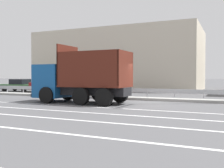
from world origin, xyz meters
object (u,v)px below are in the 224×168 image
dump_truck (72,82)px  parked_car_2 (49,85)px  parked_car_3 (96,87)px  median_road_sign (46,83)px  parked_car_1 (19,85)px

dump_truck → parked_car_2: bearing=46.0°
parked_car_2 → dump_truck: bearing=49.8°
dump_truck → parked_car_3: dump_truck is taller
parked_car_2 → parked_car_3: parked_car_2 is taller
median_road_sign → parked_car_2: median_road_sign is taller
median_road_sign → parked_car_2: 4.63m
median_road_sign → parked_car_1: (-7.42, 4.61, -0.45)m
median_road_sign → dump_truck: bearing=-36.0°
median_road_sign → parked_car_3: 5.04m
dump_truck → parked_car_2: dump_truck is taller
dump_truck → parked_car_1: size_ratio=1.42×
parked_car_1 → dump_truck: bearing=-126.7°
parked_car_1 → parked_car_2: bearing=-102.4°
parked_car_2 → parked_car_3: size_ratio=1.06×
dump_truck → median_road_sign: bearing=54.5°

